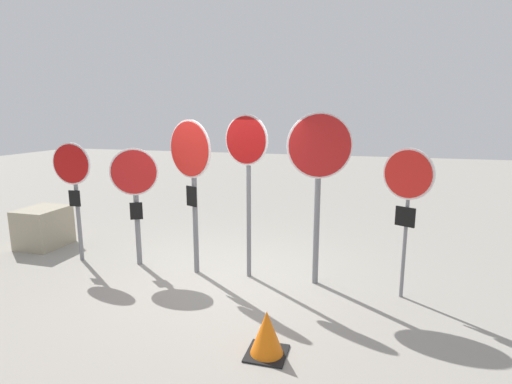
% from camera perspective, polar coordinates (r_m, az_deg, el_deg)
% --- Properties ---
extents(ground_plane, '(40.00, 40.00, 0.00)m').
position_cam_1_polar(ground_plane, '(6.52, -5.09, -12.27)').
color(ground_plane, gray).
extents(stop_sign_0, '(0.73, 0.14, 2.11)m').
position_cam_1_polar(stop_sign_0, '(7.54, -24.66, 1.88)').
color(stop_sign_0, slate).
rests_on(stop_sign_0, ground).
extents(stop_sign_1, '(0.72, 0.38, 2.03)m').
position_cam_1_polar(stop_sign_1, '(6.98, -16.90, 0.77)').
color(stop_sign_1, slate).
rests_on(stop_sign_1, ground).
extents(stop_sign_2, '(0.84, 0.39, 2.50)m').
position_cam_1_polar(stop_sign_2, '(6.35, -9.24, 3.52)').
color(stop_sign_2, slate).
rests_on(stop_sign_2, ground).
extents(stop_sign_3, '(0.74, 0.27, 2.58)m').
position_cam_1_polar(stop_sign_3, '(6.09, -1.31, 4.49)').
color(stop_sign_3, slate).
rests_on(stop_sign_3, ground).
extents(stop_sign_4, '(0.93, 0.28, 2.61)m').
position_cam_1_polar(stop_sign_4, '(5.89, 8.98, 3.75)').
color(stop_sign_4, slate).
rests_on(stop_sign_4, ground).
extents(stop_sign_5, '(0.64, 0.34, 2.14)m').
position_cam_1_polar(stop_sign_5, '(5.77, 20.83, 0.65)').
color(stop_sign_5, slate).
rests_on(stop_sign_5, ground).
extents(traffic_cone_0, '(0.44, 0.44, 0.51)m').
position_cam_1_polar(traffic_cone_0, '(4.58, 1.55, -19.52)').
color(traffic_cone_0, black).
rests_on(traffic_cone_0, ground).
extents(storage_crate, '(0.74, 0.88, 0.77)m').
position_cam_1_polar(storage_crate, '(8.94, -28.09, -4.47)').
color(storage_crate, '#9E937A').
rests_on(storage_crate, ground).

